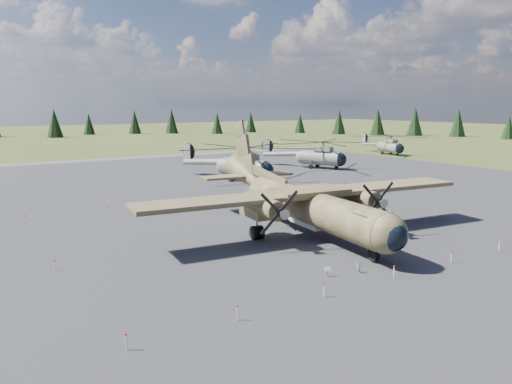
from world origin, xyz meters
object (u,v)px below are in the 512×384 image
transport_plane (302,199)px  helicopter_far (390,141)px  helicopter_mid (320,149)px  helicopter_near (244,157)px

transport_plane → helicopter_far: size_ratio=1.47×
transport_plane → helicopter_mid: transport_plane is taller
transport_plane → helicopter_near: 29.92m
transport_plane → helicopter_far: 73.79m
helicopter_near → helicopter_mid: (19.31, 5.51, -0.22)m
transport_plane → helicopter_mid: 45.02m
helicopter_far → transport_plane: bearing=-133.8°
transport_plane → helicopter_far: transport_plane is taller
helicopter_mid → helicopter_far: helicopter_mid is taller
helicopter_near → helicopter_mid: bearing=-2.7°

